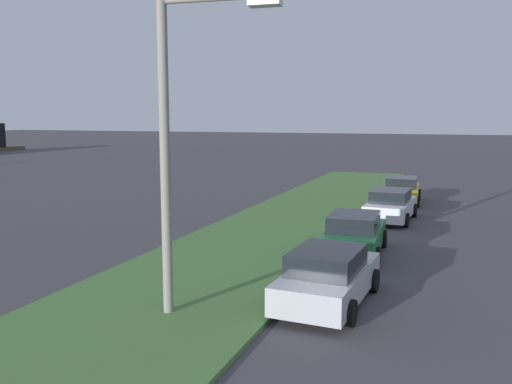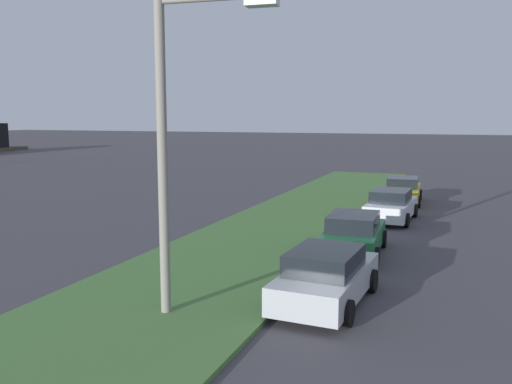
{
  "view_description": "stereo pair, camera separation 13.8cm",
  "coord_description": "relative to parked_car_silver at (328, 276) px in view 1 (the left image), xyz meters",
  "views": [
    {
      "loc": [
        -5.39,
        0.2,
        4.8
      ],
      "look_at": [
        15.6,
        8.06,
        1.65
      ],
      "focal_mm": 37.62,
      "sensor_mm": 36.0,
      "label": 1
    },
    {
      "loc": [
        -5.34,
        0.08,
        4.8
      ],
      "look_at": [
        15.6,
        8.06,
        1.65
      ],
      "focal_mm": 37.62,
      "sensor_mm": 36.0,
      "label": 2
    }
  ],
  "objects": [
    {
      "name": "streetlight",
      "position": [
        -2.23,
        3.06,
        3.67
      ],
      "size": [
        0.54,
        2.88,
        7.5
      ],
      "color": "gray",
      "rests_on": "ground"
    },
    {
      "name": "grass_median",
      "position": [
        2.21,
        3.98,
        -0.66
      ],
      "size": [
        60.0,
        6.0,
        0.12
      ],
      "primitive_type": "cube",
      "color": "#477238",
      "rests_on": "ground"
    },
    {
      "name": "parked_car_green",
      "position": [
        5.23,
        0.28,
        0.0
      ],
      "size": [
        4.37,
        2.16,
        1.47
      ],
      "rotation": [
        0.0,
        0.0,
        0.04
      ],
      "color": "#1E6B38",
      "rests_on": "ground"
    },
    {
      "name": "parked_car_white",
      "position": [
        12.02,
        -0.2,
        0.0
      ],
      "size": [
        4.39,
        2.2,
        1.47
      ],
      "rotation": [
        0.0,
        0.0,
        -0.05
      ],
      "color": "silver",
      "rests_on": "ground"
    },
    {
      "name": "parked_car_silver",
      "position": [
        0.0,
        0.0,
        0.0
      ],
      "size": [
        4.39,
        2.2,
        1.47
      ],
      "rotation": [
        0.0,
        0.0,
        -0.06
      ],
      "color": "#B2B5BA",
      "rests_on": "ground"
    },
    {
      "name": "parked_car_yellow",
      "position": [
        17.52,
        -0.17,
        0.0
      ],
      "size": [
        4.37,
        2.16,
        1.47
      ],
      "rotation": [
        0.0,
        0.0,
        0.04
      ],
      "color": "gold",
      "rests_on": "ground"
    }
  ]
}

